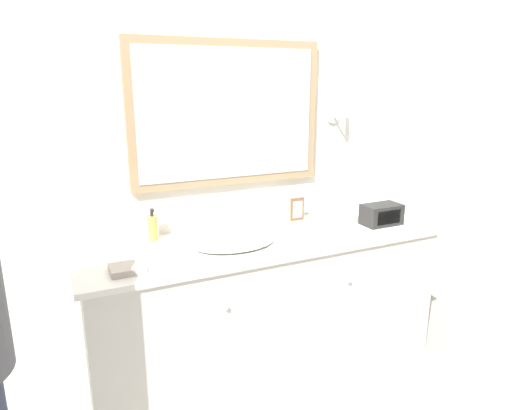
% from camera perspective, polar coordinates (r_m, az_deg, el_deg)
% --- Properties ---
extents(ground_plane, '(14.00, 14.00, 0.00)m').
position_cam_1_polar(ground_plane, '(2.76, 4.32, -23.25)').
color(ground_plane, '#9E998E').
extents(wall_back, '(8.00, 0.18, 2.55)m').
position_cam_1_polar(wall_back, '(2.79, -1.82, 6.23)').
color(wall_back, silver).
rests_on(wall_back, ground_plane).
extents(vanity_counter, '(2.09, 0.62, 0.86)m').
position_cam_1_polar(vanity_counter, '(2.76, 1.23, -12.53)').
color(vanity_counter, beige).
rests_on(vanity_counter, ground_plane).
extents(sink_basin, '(0.46, 0.37, 0.20)m').
position_cam_1_polar(sink_basin, '(2.48, -2.89, -4.53)').
color(sink_basin, white).
rests_on(sink_basin, vanity_counter).
extents(soap_bottle, '(0.05, 0.06, 0.18)m').
position_cam_1_polar(soap_bottle, '(2.59, -12.80, -2.75)').
color(soap_bottle, gold).
rests_on(soap_bottle, vanity_counter).
extents(appliance_box, '(0.24, 0.14, 0.13)m').
position_cam_1_polar(appliance_box, '(2.91, 15.42, -1.16)').
color(appliance_box, black).
rests_on(appliance_box, vanity_counter).
extents(picture_frame, '(0.09, 0.01, 0.15)m').
position_cam_1_polar(picture_frame, '(2.90, 5.16, -0.53)').
color(picture_frame, brown).
rests_on(picture_frame, vanity_counter).
extents(hand_towel_near_sink, '(0.16, 0.13, 0.04)m').
position_cam_1_polar(hand_towel_near_sink, '(2.92, 10.60, -1.67)').
color(hand_towel_near_sink, '#B7A899').
rests_on(hand_towel_near_sink, vanity_counter).
extents(hand_towel_far_corner, '(0.15, 0.13, 0.03)m').
position_cam_1_polar(hand_towel_far_corner, '(2.22, -15.83, -7.69)').
color(hand_towel_far_corner, '#B7A899').
rests_on(hand_towel_far_corner, vanity_counter).
extents(metal_tray, '(0.18, 0.11, 0.01)m').
position_cam_1_polar(metal_tray, '(3.19, 14.12, -0.77)').
color(metal_tray, silver).
rests_on(metal_tray, vanity_counter).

